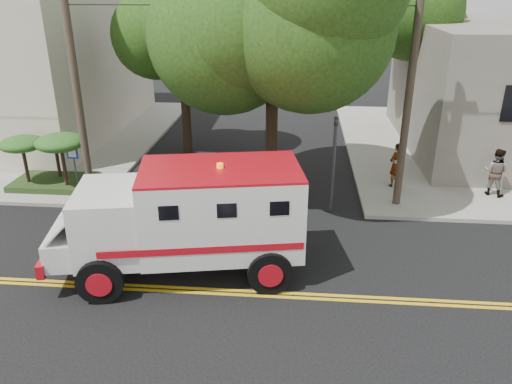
# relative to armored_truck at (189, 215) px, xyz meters

# --- Properties ---
(ground) EXTENTS (100.00, 100.00, 0.00)m
(ground) POSITION_rel_armored_truck_xyz_m (0.51, -1.00, -1.84)
(ground) COLOR black
(ground) RESTS_ON ground
(sidewalk_nw) EXTENTS (17.00, 17.00, 0.15)m
(sidewalk_nw) POSITION_rel_armored_truck_xyz_m (-12.99, 12.50, -1.77)
(sidewalk_nw) COLOR gray
(sidewalk_nw) RESTS_ON ground
(utility_pole_left) EXTENTS (0.28, 0.28, 9.00)m
(utility_pole_left) POSITION_rel_armored_truck_xyz_m (-5.09, 5.00, 2.66)
(utility_pole_left) COLOR #382D23
(utility_pole_left) RESTS_ON ground
(utility_pole_right) EXTENTS (0.28, 0.28, 9.00)m
(utility_pole_right) POSITION_rel_armored_truck_xyz_m (6.81, 5.20, 2.66)
(utility_pole_right) COLOR #382D23
(utility_pole_right) RESTS_ON ground
(tree_main) EXTENTS (6.08, 5.70, 9.85)m
(tree_main) POSITION_rel_armored_truck_xyz_m (2.45, 5.21, 5.36)
(tree_main) COLOR black
(tree_main) RESTS_ON ground
(tree_left) EXTENTS (4.48, 4.20, 7.70)m
(tree_left) POSITION_rel_armored_truck_xyz_m (-2.17, 10.79, 3.89)
(tree_left) COLOR black
(tree_left) RESTS_ON ground
(tree_right) EXTENTS (4.80, 4.50, 8.20)m
(tree_right) POSITION_rel_armored_truck_xyz_m (9.36, 14.77, 4.25)
(tree_right) COLOR black
(tree_right) RESTS_ON ground
(traffic_signal) EXTENTS (0.15, 0.18, 3.60)m
(traffic_signal) POSITION_rel_armored_truck_xyz_m (4.31, 4.60, 0.38)
(traffic_signal) COLOR #3F3F42
(traffic_signal) RESTS_ON ground
(accessibility_sign) EXTENTS (0.45, 0.10, 2.02)m
(accessibility_sign) POSITION_rel_armored_truck_xyz_m (-5.69, 5.17, -0.48)
(accessibility_sign) COLOR #3F3F42
(accessibility_sign) RESTS_ON ground
(palm_planter) EXTENTS (3.52, 2.63, 2.36)m
(palm_planter) POSITION_rel_armored_truck_xyz_m (-6.92, 5.62, -0.20)
(palm_planter) COLOR #1E3314
(palm_planter) RESTS_ON sidewalk_nw
(armored_truck) EXTENTS (7.47, 3.92, 3.24)m
(armored_truck) POSITION_rel_armored_truck_xyz_m (0.00, 0.00, 0.00)
(armored_truck) COLOR silver
(armored_truck) RESTS_ON ground
(pedestrian_a) EXTENTS (0.79, 0.75, 1.82)m
(pedestrian_a) POSITION_rel_armored_truck_xyz_m (7.00, 6.97, -0.79)
(pedestrian_a) COLOR gray
(pedestrian_a) RESTS_ON sidewalk_ne
(pedestrian_b) EXTENTS (1.16, 1.10, 1.89)m
(pedestrian_b) POSITION_rel_armored_truck_xyz_m (10.72, 6.39, -0.75)
(pedestrian_b) COLOR gray
(pedestrian_b) RESTS_ON sidewalk_ne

